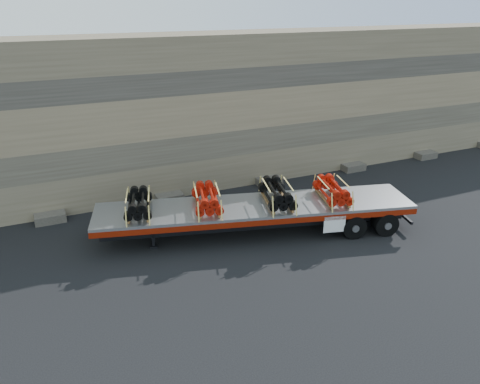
{
  "coord_description": "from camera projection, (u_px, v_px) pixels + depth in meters",
  "views": [
    {
      "loc": [
        -7.96,
        -14.08,
        8.45
      ],
      "look_at": [
        -1.14,
        1.13,
        1.5
      ],
      "focal_mm": 35.0,
      "sensor_mm": 36.0,
      "label": 1
    }
  ],
  "objects": [
    {
      "name": "ground",
      "position": [
        279.0,
        233.0,
        18.11
      ],
      "size": [
        120.0,
        120.0,
        0.0
      ],
      "primitive_type": "plane",
      "color": "black",
      "rests_on": "ground"
    },
    {
      "name": "rock_wall",
      "position": [
        216.0,
        110.0,
        22.24
      ],
      "size": [
        44.0,
        3.0,
        7.0
      ],
      "primitive_type": "cube",
      "color": "#7A6B54",
      "rests_on": "ground"
    },
    {
      "name": "trailer",
      "position": [
        255.0,
        219.0,
        17.94
      ],
      "size": [
        12.19,
        5.26,
        1.2
      ],
      "primitive_type": null,
      "rotation": [
        0.0,
        0.0,
        -0.26
      ],
      "color": "#ACAFB4",
      "rests_on": "ground"
    },
    {
      "name": "bundle_front",
      "position": [
        138.0,
        204.0,
        16.92
      ],
      "size": [
        1.4,
        2.08,
        0.67
      ],
      "primitive_type": null,
      "rotation": [
        0.0,
        0.0,
        -0.26
      ],
      "color": "black",
      "rests_on": "trailer"
    },
    {
      "name": "bundle_midfront",
      "position": [
        207.0,
        199.0,
        17.29
      ],
      "size": [
        1.46,
        2.17,
        0.7
      ],
      "primitive_type": null,
      "rotation": [
        0.0,
        0.0,
        -0.26
      ],
      "color": "#A71608",
      "rests_on": "trailer"
    },
    {
      "name": "bundle_midrear",
      "position": [
        277.0,
        194.0,
        17.69
      ],
      "size": [
        1.53,
        2.28,
        0.74
      ],
      "primitive_type": null,
      "rotation": [
        0.0,
        0.0,
        -0.26
      ],
      "color": "black",
      "rests_on": "trailer"
    },
    {
      "name": "bundle_rear",
      "position": [
        332.0,
        191.0,
        18.04
      ],
      "size": [
        1.44,
        2.14,
        0.69
      ],
      "primitive_type": null,
      "rotation": [
        0.0,
        0.0,
        -0.26
      ],
      "color": "#A71608",
      "rests_on": "trailer"
    }
  ]
}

